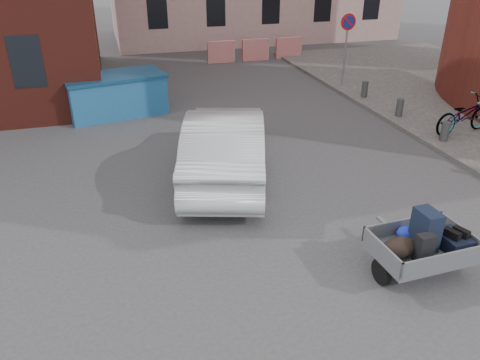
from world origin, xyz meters
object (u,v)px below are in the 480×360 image
object	(u,v)px
dumpster	(116,94)
bicycle	(464,115)
trailer	(422,244)
silver_car	(225,144)

from	to	relation	value
dumpster	bicycle	xyz separation A→B (m)	(9.50, -4.85, -0.01)
trailer	bicycle	bearing A→B (deg)	43.54
silver_car	trailer	bearing A→B (deg)	131.96
dumpster	silver_car	distance (m)	5.91
trailer	silver_car	bearing A→B (deg)	112.94
dumpster	silver_car	size ratio (longest dim) A/B	0.68
silver_car	bicycle	bearing A→B (deg)	-158.41
silver_car	bicycle	xyz separation A→B (m)	(7.22, 0.61, -0.17)
silver_car	dumpster	bearing A→B (deg)	-50.54
dumpster	silver_car	xyz separation A→B (m)	(2.28, -5.45, 0.16)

